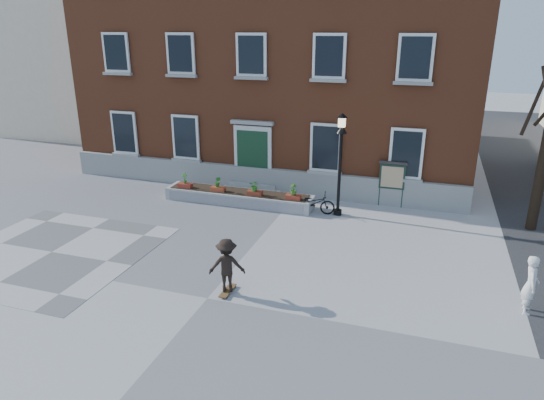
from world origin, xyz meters
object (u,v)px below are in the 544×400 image
(bystander, at_px, (531,285))
(bicycle, at_px, (313,203))
(lamp_post, at_px, (341,151))
(notice_board, at_px, (392,176))
(skateboarder, at_px, (227,265))

(bystander, bearing_deg, bicycle, 56.37)
(bystander, xyz_separation_m, lamp_post, (-5.87, 5.24, 1.76))
(bystander, bearing_deg, lamp_post, 51.22)
(bicycle, xyz_separation_m, notice_board, (2.76, 1.78, 0.83))
(notice_board, bearing_deg, lamp_post, -139.12)
(bicycle, distance_m, skateboarder, 6.62)
(bystander, xyz_separation_m, skateboarder, (-7.59, -1.51, 0.05))
(bystander, relative_size, notice_board, 0.83)
(notice_board, distance_m, skateboarder, 9.08)
(notice_board, bearing_deg, bicycle, -147.26)
(notice_board, xyz_separation_m, skateboarder, (-3.56, -8.34, -0.44))
(notice_board, bearing_deg, skateboarder, -113.11)
(bicycle, xyz_separation_m, lamp_post, (0.93, 0.19, 2.10))
(bystander, relative_size, lamp_post, 0.40)
(bicycle, height_order, lamp_post, lamp_post)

